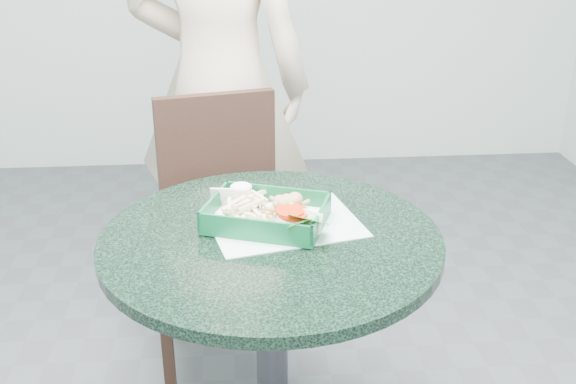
{
  "coord_description": "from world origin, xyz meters",
  "views": [
    {
      "loc": [
        -0.07,
        -1.45,
        1.52
      ],
      "look_at": [
        0.05,
        0.1,
        0.84
      ],
      "focal_mm": 42.0,
      "sensor_mm": 36.0,
      "label": 1
    }
  ],
  "objects": [
    {
      "name": "placemat",
      "position": [
        0.04,
        0.06,
        0.75
      ],
      "size": [
        0.42,
        0.35,
        0.0
      ],
      "primitive_type": "cube",
      "rotation": [
        0.0,
        0.0,
        0.24
      ],
      "color": "#AAD6C9",
      "rests_on": "cafe_table"
    },
    {
      "name": "crab_sandwich",
      "position": [
        0.04,
        0.07,
        0.8
      ],
      "size": [
        0.11,
        0.11,
        0.07
      ],
      "rotation": [
        0.0,
        0.0,
        0.39
      ],
      "color": "tan",
      "rests_on": "food_basket"
    },
    {
      "name": "fries_pile",
      "position": [
        -0.07,
        0.08,
        0.79
      ],
      "size": [
        0.16,
        0.17,
        0.05
      ],
      "primitive_type": null,
      "rotation": [
        0.0,
        0.0,
        -0.39
      ],
      "color": "beige",
      "rests_on": "food_basket"
    },
    {
      "name": "cafe_table",
      "position": [
        0.0,
        0.0,
        0.58
      ],
      "size": [
        0.83,
        0.83,
        0.75
      ],
      "color": "#2E2E33",
      "rests_on": "floor"
    },
    {
      "name": "dining_chair",
      "position": [
        -0.15,
        0.61,
        0.53
      ],
      "size": [
        0.4,
        0.4,
        0.93
      ],
      "rotation": [
        0.0,
        0.0,
        0.23
      ],
      "color": "#331B11",
      "rests_on": "floor"
    },
    {
      "name": "sauce_ramekin",
      "position": [
        -0.1,
        0.13,
        0.8
      ],
      "size": [
        0.06,
        0.06,
        0.03
      ],
      "rotation": [
        0.0,
        0.0,
        -0.08
      ],
      "color": "silver",
      "rests_on": "food_basket"
    },
    {
      "name": "garnish_cup",
      "position": [
        0.07,
        0.02,
        0.79
      ],
      "size": [
        0.12,
        0.12,
        0.05
      ],
      "rotation": [
        0.0,
        0.0,
        -0.02
      ],
      "color": "silver",
      "rests_on": "food_basket"
    },
    {
      "name": "food_basket",
      "position": [
        -0.01,
        0.06,
        0.77
      ],
      "size": [
        0.28,
        0.21,
        0.06
      ],
      "rotation": [
        0.0,
        0.0,
        -0.34
      ],
      "color": "#0B542D",
      "rests_on": "placemat"
    },
    {
      "name": "diner_person",
      "position": [
        -0.13,
        0.92,
        1.1
      ],
      "size": [
        0.91,
        0.72,
        2.19
      ],
      "primitive_type": "imported",
      "rotation": [
        0.0,
        0.0,
        2.86
      ],
      "color": "beige",
      "rests_on": "floor"
    }
  ]
}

